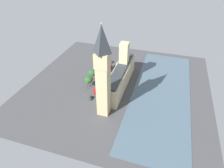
{
  "coord_description": "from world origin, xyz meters",
  "views": [
    {
      "loc": [
        -32.8,
        119.2,
        87.55
      ],
      "look_at": [
        1.0,
        11.09,
        8.37
      ],
      "focal_mm": 31.11,
      "sensor_mm": 36.0,
      "label": 1
    }
  ],
  "objects_px": {
    "car_dark_green_near_tower": "(91,98)",
    "pedestrian_corner": "(105,93)",
    "pedestrian_leading": "(108,89)",
    "street_lamp_slot_12": "(87,85)",
    "plane_tree_slot_11": "(89,80)",
    "plane_tree_by_river_gate": "(104,58)",
    "car_white_under_trees": "(103,84)",
    "pedestrian_kerbside": "(101,100)",
    "double_decker_bus_far_end": "(98,88)",
    "car_silver_trailing": "(107,75)",
    "clock_tower": "(103,72)",
    "double_decker_bus_opposite_hall": "(109,68)",
    "car_yellow_cab_midblock": "(105,78)",
    "street_lamp_slot_13": "(92,77)",
    "parliament_building": "(121,75)",
    "plane_tree_slot_10": "(92,73)"
  },
  "relations": [
    {
      "from": "car_dark_green_near_tower",
      "to": "pedestrian_corner",
      "type": "relative_size",
      "value": 2.5
    },
    {
      "from": "pedestrian_leading",
      "to": "street_lamp_slot_12",
      "type": "bearing_deg",
      "value": 113.67
    },
    {
      "from": "plane_tree_slot_11",
      "to": "plane_tree_by_river_gate",
      "type": "bearing_deg",
      "value": -90.19
    },
    {
      "from": "car_white_under_trees",
      "to": "pedestrian_kerbside",
      "type": "distance_m",
      "value": 18.76
    },
    {
      "from": "car_white_under_trees",
      "to": "pedestrian_leading",
      "type": "distance_m",
      "value": 6.73
    },
    {
      "from": "double_decker_bus_far_end",
      "to": "pedestrian_kerbside",
      "type": "distance_m",
      "value": 11.69
    },
    {
      "from": "car_silver_trailing",
      "to": "plane_tree_by_river_gate",
      "type": "height_order",
      "value": "plane_tree_by_river_gate"
    },
    {
      "from": "clock_tower",
      "to": "double_decker_bus_opposite_hall",
      "type": "distance_m",
      "value": 59.49
    },
    {
      "from": "pedestrian_corner",
      "to": "pedestrian_kerbside",
      "type": "relative_size",
      "value": 1.06
    },
    {
      "from": "street_lamp_slot_12",
      "to": "plane_tree_by_river_gate",
      "type": "bearing_deg",
      "value": -89.98
    },
    {
      "from": "double_decker_bus_opposite_hall",
      "to": "car_yellow_cab_midblock",
      "type": "relative_size",
      "value": 2.58
    },
    {
      "from": "clock_tower",
      "to": "plane_tree_slot_11",
      "type": "height_order",
      "value": "clock_tower"
    },
    {
      "from": "street_lamp_slot_13",
      "to": "car_white_under_trees",
      "type": "bearing_deg",
      "value": 169.0
    },
    {
      "from": "pedestrian_corner",
      "to": "street_lamp_slot_12",
      "type": "xyz_separation_m",
      "value": [
        14.66,
        -1.78,
        3.47
      ]
    },
    {
      "from": "double_decker_bus_far_end",
      "to": "pedestrian_leading",
      "type": "height_order",
      "value": "double_decker_bus_far_end"
    },
    {
      "from": "parliament_building",
      "to": "car_dark_green_near_tower",
      "type": "height_order",
      "value": "parliament_building"
    },
    {
      "from": "car_white_under_trees",
      "to": "street_lamp_slot_13",
      "type": "height_order",
      "value": "street_lamp_slot_13"
    },
    {
      "from": "plane_tree_slot_10",
      "to": "car_yellow_cab_midblock",
      "type": "bearing_deg",
      "value": -160.94
    },
    {
      "from": "plane_tree_by_river_gate",
      "to": "car_white_under_trees",
      "type": "bearing_deg",
      "value": 108.86
    },
    {
      "from": "double_decker_bus_opposite_hall",
      "to": "pedestrian_leading",
      "type": "bearing_deg",
      "value": 104.34
    },
    {
      "from": "plane_tree_slot_10",
      "to": "car_silver_trailing",
      "type": "bearing_deg",
      "value": -135.66
    },
    {
      "from": "plane_tree_slot_10",
      "to": "pedestrian_leading",
      "type": "bearing_deg",
      "value": 150.46
    },
    {
      "from": "double_decker_bus_opposite_hall",
      "to": "car_dark_green_near_tower",
      "type": "height_order",
      "value": "double_decker_bus_opposite_hall"
    },
    {
      "from": "clock_tower",
      "to": "pedestrian_kerbside",
      "type": "xyz_separation_m",
      "value": [
        5.75,
        -10.69,
        -29.58
      ]
    },
    {
      "from": "car_white_under_trees",
      "to": "pedestrian_corner",
      "type": "distance_m",
      "value": 11.6
    },
    {
      "from": "parliament_building",
      "to": "car_yellow_cab_midblock",
      "type": "height_order",
      "value": "parliament_building"
    },
    {
      "from": "street_lamp_slot_12",
      "to": "plane_tree_slot_10",
      "type": "bearing_deg",
      "value": -85.8
    },
    {
      "from": "clock_tower",
      "to": "street_lamp_slot_13",
      "type": "bearing_deg",
      "value": -56.27
    },
    {
      "from": "car_yellow_cab_midblock",
      "to": "plane_tree_by_river_gate",
      "type": "bearing_deg",
      "value": -71.56
    },
    {
      "from": "double_decker_bus_far_end",
      "to": "street_lamp_slot_12",
      "type": "distance_m",
      "value": 8.59
    },
    {
      "from": "clock_tower",
      "to": "double_decker_bus_far_end",
      "type": "xyz_separation_m",
      "value": [
        12.11,
        -20.31,
        -27.63
      ]
    },
    {
      "from": "car_yellow_cab_midblock",
      "to": "pedestrian_kerbside",
      "type": "relative_size",
      "value": 2.69
    },
    {
      "from": "plane_tree_slot_11",
      "to": "street_lamp_slot_12",
      "type": "relative_size",
      "value": 1.44
    },
    {
      "from": "parliament_building",
      "to": "pedestrian_leading",
      "type": "xyz_separation_m",
      "value": [
        7.55,
        8.63,
        -7.92
      ]
    },
    {
      "from": "plane_tree_by_river_gate",
      "to": "street_lamp_slot_12",
      "type": "xyz_separation_m",
      "value": [
        -0.01,
        37.86,
        -3.11
      ]
    },
    {
      "from": "pedestrian_corner",
      "to": "street_lamp_slot_12",
      "type": "height_order",
      "value": "street_lamp_slot_12"
    },
    {
      "from": "car_silver_trailing",
      "to": "car_dark_green_near_tower",
      "type": "relative_size",
      "value": 1.05
    },
    {
      "from": "pedestrian_kerbside",
      "to": "street_lamp_slot_13",
      "type": "height_order",
      "value": "street_lamp_slot_13"
    },
    {
      "from": "plane_tree_by_river_gate",
      "to": "street_lamp_slot_12",
      "type": "distance_m",
      "value": 37.99
    },
    {
      "from": "double_decker_bus_opposite_hall",
      "to": "car_yellow_cab_midblock",
      "type": "height_order",
      "value": "double_decker_bus_opposite_hall"
    },
    {
      "from": "car_white_under_trees",
      "to": "pedestrian_kerbside",
      "type": "xyz_separation_m",
      "value": [
        -4.89,
        18.11,
        -0.2
      ]
    },
    {
      "from": "double_decker_bus_opposite_hall",
      "to": "street_lamp_slot_12",
      "type": "xyz_separation_m",
      "value": [
        7.19,
        30.97,
        1.57
      ]
    },
    {
      "from": "clock_tower",
      "to": "pedestrian_leading",
      "type": "relative_size",
      "value": 35.23
    },
    {
      "from": "car_white_under_trees",
      "to": "street_lamp_slot_12",
      "type": "xyz_separation_m",
      "value": [
        9.92,
        8.8,
        3.31
      ]
    },
    {
      "from": "pedestrian_leading",
      "to": "plane_tree_by_river_gate",
      "type": "distance_m",
      "value": 37.28
    },
    {
      "from": "car_dark_green_near_tower",
      "to": "plane_tree_slot_11",
      "type": "bearing_deg",
      "value": -62.57
    },
    {
      "from": "pedestrian_corner",
      "to": "plane_tree_slot_11",
      "type": "bearing_deg",
      "value": 179.3
    },
    {
      "from": "car_white_under_trees",
      "to": "clock_tower",
      "type": "bearing_deg",
      "value": -75.98
    },
    {
      "from": "pedestrian_leading",
      "to": "plane_tree_slot_10",
      "type": "relative_size",
      "value": 0.19
    },
    {
      "from": "pedestrian_corner",
      "to": "plane_tree_slot_11",
      "type": "height_order",
      "value": "plane_tree_slot_11"
    }
  ]
}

